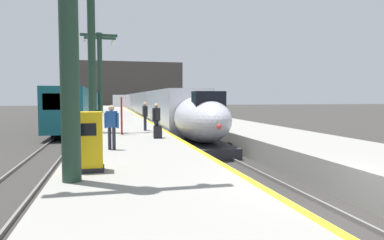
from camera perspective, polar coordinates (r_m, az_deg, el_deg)
name	(u,v)px	position (r m, az deg, el deg)	size (l,w,h in m)	color
ground_plane	(325,223)	(9.34, 20.89, -15.49)	(260.00, 260.00, 0.00)	#33302D
platform_left	(120,125)	(32.11, -11.74, -0.84)	(4.80, 110.00, 1.05)	gray
platform_right	(206,124)	(33.36, 2.31, -0.60)	(4.80, 110.00, 1.05)	gray
platform_left_safety_stripe	(145,119)	(32.22, -7.70, 0.16)	(0.20, 107.80, 0.01)	yellow
rail_main_left	(152,127)	(35.14, -6.49, -1.16)	(0.08, 110.00, 0.12)	slate
rail_main_right	(167,127)	(35.35, -4.07, -1.12)	(0.08, 110.00, 0.12)	slate
rail_secondary_left	(67,129)	(35.08, -19.74, -1.37)	(0.08, 110.00, 0.12)	slate
rail_secondary_right	(84,129)	(34.95, -17.29, -1.33)	(0.08, 110.00, 0.12)	slate
highspeed_train_main	(150,106)	(43.38, -6.88, 2.27)	(2.92, 56.56, 3.60)	silver
regional_train_adjacent	(81,105)	(42.84, -17.66, 2.33)	(2.85, 36.60, 3.80)	#145660
station_column_mid	(91,35)	(21.19, -16.10, 13.19)	(4.00, 0.68, 9.18)	#1E3828
station_column_far	(99,66)	(40.38, -14.89, 8.53)	(4.00, 0.68, 9.07)	#1E3828
station_column_distant	(101,67)	(47.37, -14.70, 8.33)	(4.00, 0.68, 9.89)	#1E3828
passenger_near_edge	(156,118)	(17.15, -5.83, 0.37)	(0.42, 0.45, 1.69)	#23232D
passenger_mid_platform	(145,114)	(21.01, -7.67, 0.97)	(0.28, 0.56, 1.69)	#23232D
passenger_far_waiting	(112,124)	(13.54, -12.99, -0.59)	(0.54, 0.34, 1.69)	#23232D
rolling_suitcase	(158,132)	(16.98, -5.62, -1.98)	(0.40, 0.22, 0.98)	black
ticket_machine_yellow	(89,144)	(9.75, -16.44, -3.76)	(0.76, 0.62, 1.60)	yellow
departure_info_board	(121,106)	(18.93, -11.45, 2.20)	(0.90, 0.10, 2.12)	maroon
terminus_back_wall	(125,84)	(109.43, -10.96, 5.72)	(36.00, 2.00, 14.00)	#4C4742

